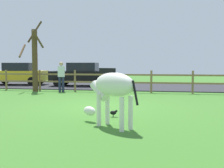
{
  "coord_description": "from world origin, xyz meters",
  "views": [
    {
      "loc": [
        2.33,
        -9.55,
        1.5
      ],
      "look_at": [
        0.2,
        1.42,
        0.7
      ],
      "focal_mm": 44.09,
      "sensor_mm": 36.0,
      "label": 1
    }
  ],
  "objects": [
    {
      "name": "bare_tree",
      "position": [
        -4.8,
        4.61,
        1.84
      ],
      "size": [
        1.39,
        1.42,
        3.95
      ],
      "color": "#513A23",
      "rests_on": "ground_plane"
    },
    {
      "name": "parked_car_yellow",
      "position": [
        -7.98,
        8.41,
        0.84
      ],
      "size": [
        4.17,
        2.26,
        1.56
      ],
      "color": "yellow",
      "rests_on": "parking_asphalt"
    },
    {
      "name": "parking_asphalt",
      "position": [
        0.0,
        9.3,
        0.03
      ],
      "size": [
        28.0,
        7.4,
        0.05
      ],
      "primitive_type": "cube",
      "color": "#2D2D33",
      "rests_on": "ground_plane"
    },
    {
      "name": "parked_car_black",
      "position": [
        -3.23,
        8.27,
        0.84
      ],
      "size": [
        4.11,
        2.11,
        1.56
      ],
      "color": "black",
      "rests_on": "parking_asphalt"
    },
    {
      "name": "ground_plane",
      "position": [
        0.0,
        0.0,
        0.0
      ],
      "size": [
        60.0,
        60.0,
        0.0
      ],
      "primitive_type": "plane",
      "color": "#3D7528"
    },
    {
      "name": "crow_on_grass",
      "position": [
        0.89,
        -1.92,
        0.13
      ],
      "size": [
        0.21,
        0.1,
        0.2
      ],
      "color": "black",
      "rests_on": "ground_plane"
    },
    {
      "name": "visitor_near_fence",
      "position": [
        -3.24,
        4.6,
        0.91
      ],
      "size": [
        0.41,
        0.31,
        1.64
      ],
      "color": "#232847",
      "rests_on": "ground_plane"
    },
    {
      "name": "zebra",
      "position": [
        1.08,
        -3.17,
        0.93
      ],
      "size": [
        1.64,
        1.34,
        1.41
      ],
      "color": "white",
      "rests_on": "ground_plane"
    },
    {
      "name": "paddock_fence",
      "position": [
        -0.49,
        5.0,
        0.68
      ],
      "size": [
        21.13,
        0.11,
        1.18
      ],
      "color": "olive",
      "rests_on": "ground_plane"
    }
  ]
}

